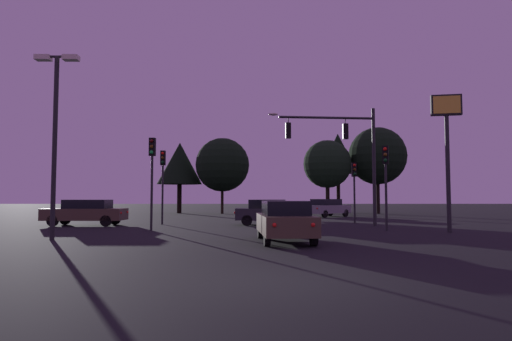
{
  "coord_description": "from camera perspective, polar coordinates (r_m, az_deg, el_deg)",
  "views": [
    {
      "loc": [
        -0.74,
        -8.56,
        1.64
      ],
      "look_at": [
        -0.39,
        17.37,
        3.25
      ],
      "focal_mm": 30.74,
      "sensor_mm": 36.0,
      "label": 1
    }
  ],
  "objects": [
    {
      "name": "tree_center_horizon",
      "position": [
        46.74,
        15.52,
        1.83
      ],
      "size": [
        5.9,
        5.9,
        8.88
      ],
      "color": "black",
      "rests_on": "ground"
    },
    {
      "name": "parking_lot_lamp_post",
      "position": [
        19.09,
        -24.65,
        5.97
      ],
      "size": [
        1.7,
        0.36,
        7.29
      ],
      "color": "#232326",
      "rests_on": "ground"
    },
    {
      "name": "ground_plane",
      "position": [
        33.11,
        0.52,
        -6.39
      ],
      "size": [
        168.0,
        168.0,
        0.0
      ],
      "primitive_type": "plane",
      "color": "black",
      "rests_on": "ground"
    },
    {
      "name": "store_sign_illuminated",
      "position": [
        22.95,
        23.58,
        4.78
      ],
      "size": [
        1.42,
        0.52,
        6.58
      ],
      "color": "#232326",
      "rests_on": "ground"
    },
    {
      "name": "traffic_light_median",
      "position": [
        22.67,
        16.52,
        0.02
      ],
      "size": [
        0.36,
        0.39,
        4.22
      ],
      "color": "#232326",
      "rests_on": "ground"
    },
    {
      "name": "tree_left_far",
      "position": [
        44.98,
        -4.4,
        0.74
      ],
      "size": [
        5.5,
        5.5,
        7.75
      ],
      "color": "black",
      "rests_on": "ground"
    },
    {
      "name": "traffic_light_corner_right",
      "position": [
        27.57,
        -12.04,
        -0.21
      ],
      "size": [
        0.3,
        0.35,
        4.54
      ],
      "color": "#232326",
      "rests_on": "ground"
    },
    {
      "name": "car_far_lane",
      "position": [
        37.97,
        9.23,
        -4.78
      ],
      "size": [
        4.46,
        4.29,
        1.52
      ],
      "color": "gray",
      "rests_on": "ground"
    },
    {
      "name": "traffic_light_corner_left",
      "position": [
        22.3,
        -13.38,
        0.69
      ],
      "size": [
        0.32,
        0.36,
        4.61
      ],
      "color": "#232326",
      "rests_on": "ground"
    },
    {
      "name": "tree_behind_sign",
      "position": [
        47.2,
        -9.9,
        0.9
      ],
      "size": [
        4.73,
        4.73,
        7.5
      ],
      "color": "black",
      "rests_on": "ground"
    },
    {
      "name": "tree_lot_edge",
      "position": [
        44.77,
        9.26,
        0.82
      ],
      "size": [
        4.84,
        4.84,
        7.45
      ],
      "color": "black",
      "rests_on": "ground"
    },
    {
      "name": "car_crossing_left",
      "position": [
        26.41,
        1.59,
        -5.38
      ],
      "size": [
        4.12,
        1.9,
        1.52
      ],
      "color": "#232328",
      "rests_on": "ground"
    },
    {
      "name": "traffic_signal_mast_arm",
      "position": [
        25.88,
        11.39,
        3.29
      ],
      "size": [
        6.25,
        0.69,
        6.85
      ],
      "color": "#232326",
      "rests_on": "ground"
    },
    {
      "name": "traffic_light_far_side",
      "position": [
        28.7,
        12.67,
        -1.21
      ],
      "size": [
        0.3,
        0.35,
        3.88
      ],
      "color": "#232326",
      "rests_on": "ground"
    },
    {
      "name": "tree_right_cluster",
      "position": [
        49.87,
        10.61,
        2.16
      ],
      "size": [
        4.39,
        4.39,
        8.82
      ],
      "color": "black",
      "rests_on": "ground"
    },
    {
      "name": "car_nearside_lane",
      "position": [
        16.38,
        3.76,
        -6.49
      ],
      "size": [
        2.03,
        4.59,
        1.52
      ],
      "color": "#473828",
      "rests_on": "ground"
    },
    {
      "name": "car_crossing_right",
      "position": [
        27.76,
        -21.28,
        -5.05
      ],
      "size": [
        4.67,
        1.89,
        1.52
      ],
      "color": "#473828",
      "rests_on": "ground"
    }
  ]
}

